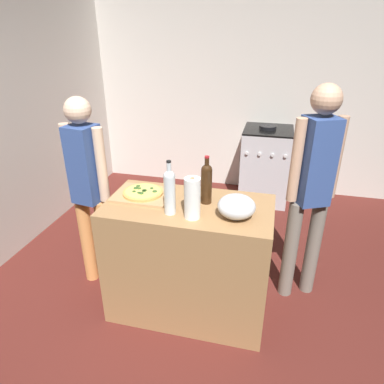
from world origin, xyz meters
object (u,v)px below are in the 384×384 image
(paper_towel_roll, at_px, (192,198))
(mixing_bowl, at_px, (237,207))
(wine_bottle_dark, at_px, (170,190))
(pizza, at_px, (143,192))
(wine_bottle_green, at_px, (206,182))
(person_in_stripes, at_px, (88,187))
(person_in_red, at_px, (312,185))
(stove, at_px, (265,165))

(paper_towel_roll, bearing_deg, mixing_bowl, 14.17)
(wine_bottle_dark, bearing_deg, mixing_bowl, 6.62)
(pizza, distance_m, wine_bottle_green, 0.48)
(person_in_stripes, relative_size, person_in_red, 0.94)
(mixing_bowl, relative_size, paper_towel_roll, 0.89)
(wine_bottle_dark, height_order, wine_bottle_green, wine_bottle_dark)
(person_in_red, bearing_deg, pizza, -163.94)
(paper_towel_roll, bearing_deg, person_in_red, 35.99)
(wine_bottle_green, height_order, person_in_stripes, person_in_stripes)
(wine_bottle_dark, bearing_deg, pizza, 143.59)
(pizza, distance_m, person_in_stripes, 0.49)
(person_in_stripes, bearing_deg, pizza, -8.81)
(paper_towel_roll, distance_m, wine_bottle_dark, 0.16)
(stove, bearing_deg, mixing_bowl, -93.08)
(pizza, distance_m, stove, 2.26)
(wine_bottle_green, height_order, stove, wine_bottle_green)
(wine_bottle_dark, bearing_deg, person_in_stripes, 160.10)
(pizza, bearing_deg, stove, 68.52)
(pizza, relative_size, wine_bottle_dark, 0.79)
(person_in_stripes, bearing_deg, mixing_bowl, -10.66)
(mixing_bowl, distance_m, person_in_red, 0.69)
(wine_bottle_green, xyz_separation_m, person_in_red, (0.72, 0.33, -0.09))
(wine_bottle_dark, height_order, person_in_stripes, person_in_stripes)
(mixing_bowl, distance_m, stove, 2.26)
(stove, bearing_deg, wine_bottle_green, -99.61)
(paper_towel_roll, xyz_separation_m, wine_bottle_green, (0.04, 0.22, 0.02))
(person_in_red, bearing_deg, mixing_bowl, -135.34)
(pizza, relative_size, paper_towel_roll, 1.06)
(pizza, bearing_deg, person_in_stripes, 171.19)
(paper_towel_roll, xyz_separation_m, stove, (0.39, 2.27, -0.59))
(stove, bearing_deg, person_in_stripes, -123.07)
(stove, bearing_deg, wine_bottle_dark, -103.59)
(paper_towel_roll, distance_m, stove, 2.37)
(pizza, xyz_separation_m, stove, (0.81, 2.05, -0.48))
(pizza, xyz_separation_m, wine_bottle_green, (0.46, 0.01, 0.12))
(paper_towel_roll, height_order, wine_bottle_green, wine_bottle_green)
(wine_bottle_green, bearing_deg, person_in_red, 24.64)
(mixing_bowl, height_order, wine_bottle_dark, wine_bottle_dark)
(mixing_bowl, relative_size, person_in_stripes, 0.15)
(wine_bottle_dark, xyz_separation_m, stove, (0.54, 2.25, -0.62))
(person_in_stripes, distance_m, person_in_red, 1.68)
(mixing_bowl, distance_m, paper_towel_roll, 0.29)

